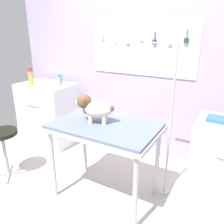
{
  "coord_description": "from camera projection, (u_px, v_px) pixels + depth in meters",
  "views": [
    {
      "loc": [
        1.18,
        -1.55,
        1.67
      ],
      "look_at": [
        0.18,
        0.2,
        0.94
      ],
      "focal_mm": 36.82,
      "sensor_mm": 36.0,
      "label": 1
    }
  ],
  "objects": [
    {
      "name": "ground",
      "position": [
        87.0,
        202.0,
        2.4
      ],
      "size": [
        4.4,
        4.0,
        0.04
      ],
      "primitive_type": "cube",
      "color": "#B8B0A4"
    },
    {
      "name": "grooming_arm",
      "position": [
        169.0,
        131.0,
        2.26
      ],
      "size": [
        0.3,
        0.11,
        1.57
      ],
      "color": "#B7B7BC",
      "rests_on": "ground"
    },
    {
      "name": "dog",
      "position": [
        94.0,
        108.0,
        2.18
      ],
      "size": [
        0.38,
        0.26,
        0.28
      ],
      "color": "beige",
      "rests_on": "grooming_table"
    },
    {
      "name": "supply_tray",
      "position": [
        220.0,
        120.0,
        2.19
      ],
      "size": [
        0.24,
        0.18,
        0.04
      ],
      "color": "blue",
      "rests_on": "cabinet_right"
    },
    {
      "name": "stool",
      "position": [
        3.0,
        139.0,
        2.65
      ],
      "size": [
        0.34,
        0.34,
        0.58
      ],
      "color": "#9E9EA3",
      "rests_on": "ground"
    },
    {
      "name": "shampoo_bottle",
      "position": [
        31.0,
        78.0,
        3.2
      ],
      "size": [
        0.06,
        0.06,
        0.26
      ],
      "color": "gold",
      "rests_on": "counter_left"
    },
    {
      "name": "grooming_table",
      "position": [
        105.0,
        132.0,
        2.22
      ],
      "size": [
        1.04,
        0.66,
        0.82
      ],
      "color": "#B7B7BC",
      "rests_on": "ground"
    },
    {
      "name": "spray_bottle_tall",
      "position": [
        61.0,
        78.0,
        3.36
      ],
      "size": [
        0.05,
        0.05,
        0.19
      ],
      "color": "#389A59",
      "rests_on": "counter_left"
    },
    {
      "name": "conditioner_bottle",
      "position": [
        59.0,
        82.0,
        3.14
      ],
      "size": [
        0.05,
        0.05,
        0.18
      ],
      "color": "#B6B2C1",
      "rests_on": "counter_left"
    },
    {
      "name": "rear_wall_panel",
      "position": [
        140.0,
        71.0,
        3.04
      ],
      "size": [
        4.0,
        0.11,
        2.3
      ],
      "color": "#AC9CC5",
      "rests_on": "ground"
    },
    {
      "name": "counter_left",
      "position": [
        49.0,
        113.0,
        3.53
      ],
      "size": [
        0.8,
        0.58,
        0.92
      ],
      "color": "silver",
      "rests_on": "ground"
    }
  ]
}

